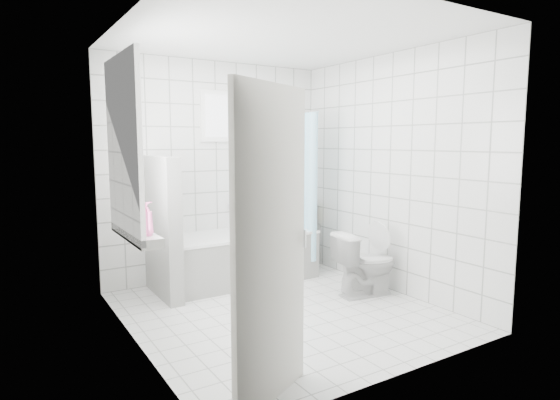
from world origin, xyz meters
TOP-DOWN VIEW (x-y plane):
  - ground at (0.00, 0.00)m, footprint 3.00×3.00m
  - ceiling at (0.00, 0.00)m, footprint 3.00×3.00m
  - wall_back at (0.00, 1.50)m, footprint 2.80×0.02m
  - wall_front at (0.00, -1.50)m, footprint 2.80×0.02m
  - wall_left at (-1.40, 0.00)m, footprint 0.02×3.00m
  - wall_right at (1.40, 0.00)m, footprint 0.02×3.00m
  - window_left at (-1.35, 0.30)m, footprint 0.01×0.90m
  - window_back at (0.10, 1.46)m, footprint 0.50×0.01m
  - window_sill at (-1.31, 0.30)m, footprint 0.18×1.02m
  - door at (-0.90, -1.29)m, footprint 0.73×0.41m
  - bathtub at (0.12, 1.12)m, footprint 1.77×0.77m
  - partition_wall at (-0.83, 1.07)m, footprint 0.15×0.85m
  - tiled_ledge at (1.29, 1.38)m, footprint 0.40×0.24m
  - toilet at (1.03, -0.05)m, footprint 0.73×0.48m
  - curtain_rod at (0.95, 1.10)m, footprint 0.02×0.80m
  - shower_curtain at (0.95, 0.97)m, footprint 0.14×0.48m
  - tub_faucet at (0.22, 1.46)m, footprint 0.18×0.06m
  - sill_bottles at (-1.30, 0.28)m, footprint 0.18×0.75m
  - ledge_bottles at (1.31, 1.38)m, footprint 0.21×0.17m

SIDE VIEW (x-z plane):
  - ground at x=0.00m, z-range 0.00..0.00m
  - tiled_ledge at x=1.29m, z-range 0.00..0.55m
  - bathtub at x=0.12m, z-range 0.00..0.58m
  - toilet at x=1.03m, z-range 0.00..0.69m
  - ledge_bottles at x=1.31m, z-range 0.54..0.81m
  - partition_wall at x=-0.83m, z-range 0.00..1.50m
  - tub_faucet at x=0.22m, z-range 0.82..0.88m
  - window_sill at x=-1.31m, z-range 0.82..0.90m
  - door at x=-0.90m, z-range 0.00..2.00m
  - sill_bottles at x=-1.30m, z-range 0.87..1.18m
  - shower_curtain at x=0.95m, z-range 0.21..1.99m
  - wall_back at x=0.00m, z-range 0.00..2.60m
  - wall_front at x=0.00m, z-range 0.00..2.60m
  - wall_left at x=-1.40m, z-range 0.00..2.60m
  - wall_right at x=1.40m, z-range 0.00..2.60m
  - window_left at x=-1.35m, z-range 0.90..2.30m
  - window_back at x=0.10m, z-range 1.70..2.20m
  - curtain_rod at x=0.95m, z-range 1.99..2.01m
  - ceiling at x=0.00m, z-range 2.60..2.60m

